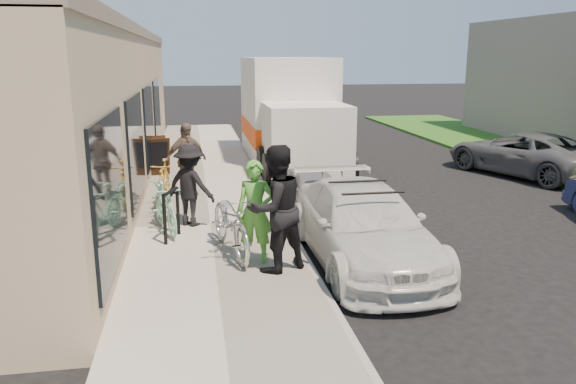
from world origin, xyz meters
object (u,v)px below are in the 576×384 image
sedan_white (363,225)px  cruiser_bike_c (164,181)px  cruiser_bike_a (165,208)px  cruiser_bike_b (161,195)px  sedan_silver (312,190)px  bystander_a (190,185)px  moving_truck (289,117)px  bystander_b (186,159)px  woman_rider (255,212)px  sandwich_board (157,156)px  man_standing (276,209)px  bike_rack (171,210)px  tandem_bike (231,222)px  far_car_gray (523,153)px

sedan_white → cruiser_bike_c: sedan_white is taller
sedan_white → cruiser_bike_a: bearing=150.6°
sedan_white → cruiser_bike_b: 4.75m
sedan_silver → cruiser_bike_b: cruiser_bike_b is taller
cruiser_bike_b → bystander_a: size_ratio=0.98×
sedan_silver → moving_truck: bearing=79.2°
bystander_b → cruiser_bike_a: bearing=-123.4°
cruiser_bike_b → woman_rider: bearing=-66.6°
woman_rider → bystander_a: bearing=130.4°
sandwich_board → sedan_silver: 5.48m
sedan_silver → moving_truck: size_ratio=0.42×
cruiser_bike_c → sedan_silver: bearing=-8.5°
woman_rider → man_standing: man_standing is taller
bike_rack → bystander_a: 0.97m
sandwich_board → man_standing: bearing=-87.7°
bike_rack → sedan_white: (3.28, -1.36, -0.06)m
sandwich_board → cruiser_bike_b: 4.26m
sedan_silver → man_standing: size_ratio=1.45×
sandwich_board → cruiser_bike_c: bearing=-98.0°
cruiser_bike_a → bystander_a: (0.49, 0.37, 0.35)m
moving_truck → bystander_b: 5.72m
bystander_a → woman_rider: bearing=150.8°
bystander_a → cruiser_bike_a: bearing=72.6°
woman_rider → sandwich_board: bearing=120.6°
woman_rider → man_standing: (0.28, -0.43, 0.16)m
tandem_bike → man_standing: bearing=-65.4°
far_car_gray → cruiser_bike_a: bearing=3.2°
cruiser_bike_a → cruiser_bike_c: size_ratio=0.98×
far_car_gray → bystander_a: 10.67m
moving_truck → woman_rider: bearing=-103.1°
tandem_bike → bystander_a: bearing=99.6°
bystander_b → bystander_a: bearing=-113.5°
woman_rider → bystander_a: size_ratio=1.04×
bike_rack → woman_rider: size_ratio=0.55×
woman_rider → cruiser_bike_a: 2.48m
bike_rack → cruiser_bike_a: 0.52m
bike_rack → cruiser_bike_b: bike_rack is taller
sandwich_board → tandem_bike: tandem_bike is taller
moving_truck → sedan_white: bearing=-92.0°
sandwich_board → cruiser_bike_a: size_ratio=0.68×
bike_rack → cruiser_bike_c: size_ratio=0.58×
sedan_white → tandem_bike: bearing=168.5°
tandem_bike → cruiser_bike_a: tandem_bike is taller
sandwich_board → sedan_silver: (3.69, -4.04, -0.20)m
cruiser_bike_c → far_car_gray: bearing=16.9°
cruiser_bike_b → bystander_a: (0.63, -0.93, 0.40)m
sedan_silver → sedan_white: bearing=-92.9°
bike_rack → far_car_gray: far_car_gray is taller
tandem_bike → cruiser_bike_b: bearing=104.6°
man_standing → cruiser_bike_b: 4.17m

